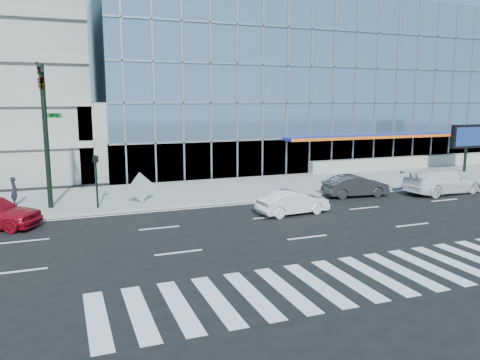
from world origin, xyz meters
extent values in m
plane|color=black|center=(0.00, 0.00, 0.00)|extent=(160.00, 160.00, 0.00)
cube|color=gray|center=(0.00, 8.00, 0.07)|extent=(120.00, 8.00, 0.15)
cube|color=#6689AA|center=(14.00, 26.00, 7.50)|extent=(42.00, 26.00, 15.00)
cube|color=gray|center=(-6.00, 18.00, 3.00)|extent=(6.00, 8.00, 6.00)
cube|color=gray|center=(24.00, 11.60, 0.65)|extent=(30.00, 0.80, 1.00)
cylinder|color=black|center=(-11.00, 6.00, 4.15)|extent=(0.28, 0.28, 8.00)
cylinder|color=black|center=(-11.00, 3.20, 7.75)|extent=(0.18, 5.60, 0.18)
imported|color=black|center=(-11.00, 1.80, 7.15)|extent=(0.18, 0.22, 1.10)
imported|color=black|center=(-11.00, 4.00, 7.15)|extent=(0.48, 2.24, 0.90)
cube|color=#0C591E|center=(-10.55, 6.00, 5.35)|extent=(0.90, 0.05, 0.25)
cylinder|color=black|center=(-8.50, 5.00, 1.65)|extent=(0.12, 0.12, 3.00)
cube|color=black|center=(-8.50, 4.85, 2.95)|extent=(0.30, 0.25, 0.35)
cylinder|color=black|center=(22.00, 8.00, 1.15)|extent=(0.24, 0.24, 2.00)
cube|color=black|center=(22.00, 8.00, 3.15)|extent=(3.20, 0.40, 2.00)
cube|color=#0C193F|center=(22.00, 7.78, 3.15)|extent=(2.80, 0.02, 1.60)
imported|color=white|center=(13.45, 1.80, 0.82)|extent=(5.80, 2.66, 1.64)
imported|color=silver|center=(1.45, 0.21, 0.66)|extent=(4.14, 1.76, 1.33)
imported|color=black|center=(7.45, 3.00, 0.70)|extent=(4.37, 1.87, 1.40)
imported|color=black|center=(-12.94, 7.44, 0.98)|extent=(0.54, 0.69, 1.66)
cube|color=#A5A5A5|center=(-5.97, 5.51, 1.07)|extent=(1.74, 0.69, 1.84)
camera|label=1|loc=(-10.27, -22.13, 6.19)|focal=35.00mm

